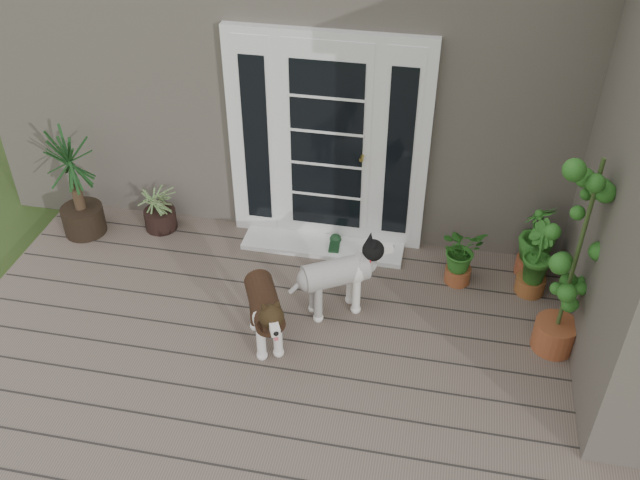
# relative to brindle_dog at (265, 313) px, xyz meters

# --- Properties ---
(deck) EXTENTS (6.20, 4.60, 0.12)m
(deck) POSITION_rel_brindle_dog_xyz_m (0.41, -0.60, -0.38)
(deck) COLOR #6B5B4C
(deck) RESTS_ON ground
(house_main) EXTENTS (7.40, 4.00, 3.10)m
(house_main) POSITION_rel_brindle_dog_xyz_m (0.41, 3.65, 1.11)
(house_main) COLOR #665E54
(house_main) RESTS_ON ground
(door_unit) EXTENTS (1.90, 0.14, 2.15)m
(door_unit) POSITION_rel_brindle_dog_xyz_m (0.21, 1.60, 0.75)
(door_unit) COLOR white
(door_unit) RESTS_ON deck
(door_step) EXTENTS (1.60, 0.40, 0.05)m
(door_step) POSITION_rel_brindle_dog_xyz_m (0.21, 1.40, -0.30)
(door_step) COLOR white
(door_step) RESTS_ON deck
(brindle_dog) EXTENTS (0.64, 0.85, 0.65)m
(brindle_dog) POSITION_rel_brindle_dog_xyz_m (0.00, 0.00, 0.00)
(brindle_dog) COLOR #3B2315
(brindle_dog) RESTS_ON deck
(white_dog) EXTENTS (0.83, 0.68, 0.64)m
(white_dog) POSITION_rel_brindle_dog_xyz_m (0.50, 0.50, -0.00)
(white_dog) COLOR silver
(white_dog) RESTS_ON deck
(spider_plant) EXTENTS (0.68, 0.68, 0.58)m
(spider_plant) POSITION_rel_brindle_dog_xyz_m (-1.50, 1.40, -0.04)
(spider_plant) COLOR #86985E
(spider_plant) RESTS_ON deck
(yucca) EXTENTS (0.91, 0.91, 1.15)m
(yucca) POSITION_rel_brindle_dog_xyz_m (-2.24, 1.18, 0.25)
(yucca) COLOR black
(yucca) RESTS_ON deck
(herb_a) EXTENTS (0.56, 0.56, 0.51)m
(herb_a) POSITION_rel_brindle_dog_xyz_m (1.55, 1.13, -0.07)
(herb_a) COLOR #1D4F16
(herb_a) RESTS_ON deck
(herb_b) EXTENTS (0.42, 0.42, 0.53)m
(herb_b) POSITION_rel_brindle_dog_xyz_m (2.21, 1.11, -0.06)
(herb_b) COLOR #1F5D1A
(herb_b) RESTS_ON deck
(herb_c) EXTENTS (0.56, 0.56, 0.62)m
(herb_c) POSITION_rel_brindle_dog_xyz_m (2.23, 1.40, -0.01)
(herb_c) COLOR #1B5E1B
(herb_c) RESTS_ON deck
(sapling) EXTENTS (0.67, 0.67, 1.89)m
(sapling) POSITION_rel_brindle_dog_xyz_m (2.38, 0.42, 0.62)
(sapling) COLOR #1B5618
(sapling) RESTS_ON deck
(clog_left) EXTENTS (0.17, 0.32, 0.09)m
(clog_left) POSITION_rel_brindle_dog_xyz_m (0.33, 1.39, -0.28)
(clog_left) COLOR black
(clog_left) RESTS_ON deck
(clog_right) EXTENTS (0.23, 0.33, 0.09)m
(clog_right) POSITION_rel_brindle_dog_xyz_m (0.41, 0.96, -0.28)
(clog_right) COLOR black
(clog_right) RESTS_ON deck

